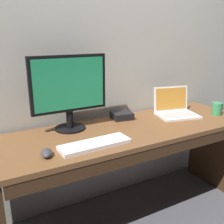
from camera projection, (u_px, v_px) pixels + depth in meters
name	position (u px, v px, depth m)	size (l,w,h in m)	color
ground_plane	(129.00, 214.00, 2.10)	(14.00, 14.00, 0.00)	#4C4C51
back_wall	(107.00, 30.00, 2.00)	(4.78, 0.04, 2.83)	beige
desk	(132.00, 148.00, 1.92)	(1.89, 0.62, 0.74)	brown
laptop_white	(175.00, 110.00, 2.17)	(0.36, 0.33, 0.22)	white
external_monitor	(69.00, 88.00, 1.76)	(0.53, 0.21, 0.52)	black
wired_keyboard	(95.00, 144.00, 1.57)	(0.44, 0.15, 0.03)	white
computer_mouse	(46.00, 153.00, 1.44)	(0.06, 0.10, 0.04)	#38383D
external_drive_box	(122.00, 115.00, 2.08)	(0.15, 0.15, 0.05)	black
coffee_mug	(217.00, 109.00, 2.17)	(0.12, 0.08, 0.10)	#388E56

